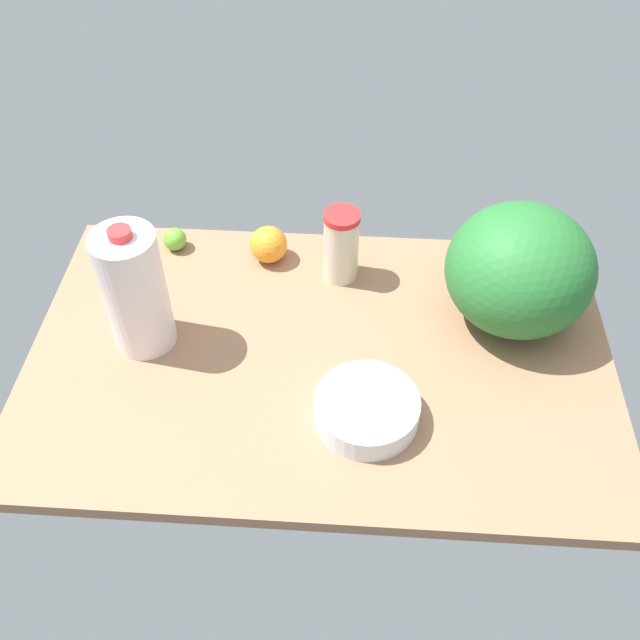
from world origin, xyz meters
The scene contains 8 objects.
countertop centered at (0.00, 0.00, 1.50)cm, with size 120.00×76.00×3.00cm, color #9A6C4E.
mixing_bowl centered at (-9.80, 15.58, 5.65)cm, with size 19.89×19.89×5.30cm, color silver.
tumbler_cup centered at (-3.11, -24.12, 11.74)cm, with size 8.02×8.02×17.41cm.
watermelon centered at (-39.80, -13.58, 16.26)cm, with size 30.28×30.28×26.52cm, color #276E2F.
milk_jug centered at (36.57, -1.83, 16.84)cm, with size 12.61×12.61×29.25cm.
lime_far_back centered at (36.29, -30.86, 5.71)cm, with size 5.42×5.42×5.42cm, color #62B332.
orange_by_jug centered at (13.72, -28.50, 7.30)cm, with size 8.60×8.60×8.60cm, color orange.
lime_loose centered at (45.11, -30.67, 5.69)cm, with size 5.39×5.39×5.39cm, color #6DB82E.
Camera 1 is at (-6.22, 95.69, 114.32)cm, focal length 40.00 mm.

